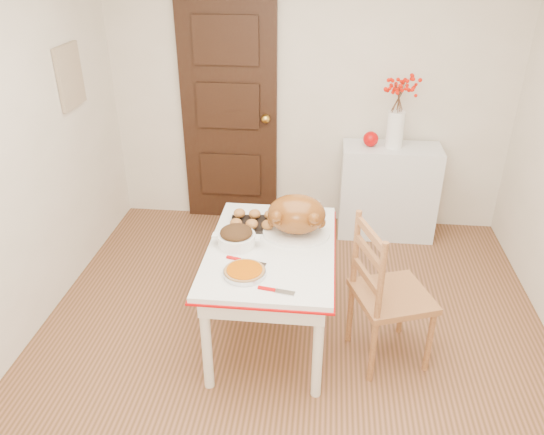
# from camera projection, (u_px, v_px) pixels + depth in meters

# --- Properties ---
(floor) EXTENTS (3.50, 4.00, 0.00)m
(floor) POSITION_uv_depth(u_px,v_px,m) (288.00, 364.00, 3.36)
(floor) COLOR #53351A
(floor) RESTS_ON ground
(wall_back) EXTENTS (3.50, 0.00, 2.50)m
(wall_back) POSITION_uv_depth(u_px,v_px,m) (309.00, 89.00, 4.52)
(wall_back) COLOR silver
(wall_back) RESTS_ON ground
(door_back) EXTENTS (0.85, 0.06, 2.06)m
(door_back) POSITION_uv_depth(u_px,v_px,m) (229.00, 112.00, 4.66)
(door_back) COLOR black
(door_back) RESTS_ON ground
(photo_board) EXTENTS (0.03, 0.35, 0.45)m
(photo_board) POSITION_uv_depth(u_px,v_px,m) (70.00, 76.00, 3.86)
(photo_board) COLOR tan
(photo_board) RESTS_ON ground
(sideboard) EXTENTS (0.83, 0.37, 0.83)m
(sideboard) POSITION_uv_depth(u_px,v_px,m) (388.00, 191.00, 4.65)
(sideboard) COLOR silver
(sideboard) RESTS_ON floor
(kitchen_table) EXTENTS (0.80, 1.17, 0.70)m
(kitchen_table) POSITION_uv_depth(u_px,v_px,m) (271.00, 292.00, 3.44)
(kitchen_table) COLOR white
(kitchen_table) RESTS_ON floor
(chair_oak) EXTENTS (0.55, 0.55, 0.98)m
(chair_oak) POSITION_uv_depth(u_px,v_px,m) (393.00, 293.00, 3.20)
(chair_oak) COLOR #A36A3A
(chair_oak) RESTS_ON floor
(berry_vase) EXTENTS (0.33, 0.33, 0.64)m
(berry_vase) POSITION_uv_depth(u_px,v_px,m) (397.00, 110.00, 4.30)
(berry_vase) COLOR white
(berry_vase) RESTS_ON sideboard
(apple) EXTENTS (0.13, 0.13, 0.13)m
(apple) POSITION_uv_depth(u_px,v_px,m) (371.00, 139.00, 4.44)
(apple) COLOR #B90506
(apple) RESTS_ON sideboard
(turkey_platter) EXTENTS (0.49, 0.43, 0.27)m
(turkey_platter) POSITION_uv_depth(u_px,v_px,m) (297.00, 216.00, 3.34)
(turkey_platter) COLOR brown
(turkey_platter) RESTS_ON kitchen_table
(pumpkin_pie) EXTENTS (0.29, 0.29, 0.05)m
(pumpkin_pie) POSITION_uv_depth(u_px,v_px,m) (245.00, 271.00, 2.99)
(pumpkin_pie) COLOR #B04B00
(pumpkin_pie) RESTS_ON kitchen_table
(stuffing_dish) EXTENTS (0.33, 0.27, 0.12)m
(stuffing_dish) POSITION_uv_depth(u_px,v_px,m) (236.00, 237.00, 3.27)
(stuffing_dish) COLOR #432813
(stuffing_dish) RESTS_ON kitchen_table
(rolls_tray) EXTENTS (0.32, 0.27, 0.08)m
(rolls_tray) POSITION_uv_depth(u_px,v_px,m) (253.00, 220.00, 3.50)
(rolls_tray) COLOR #9B6035
(rolls_tray) RESTS_ON kitchen_table
(pie_server) EXTENTS (0.21, 0.09, 0.01)m
(pie_server) POSITION_uv_depth(u_px,v_px,m) (276.00, 290.00, 2.86)
(pie_server) COLOR silver
(pie_server) RESTS_ON kitchen_table
(carving_knife) EXTENTS (0.26, 0.12, 0.01)m
(carving_knife) POSITION_uv_depth(u_px,v_px,m) (246.00, 261.00, 3.12)
(carving_knife) COLOR silver
(carving_knife) RESTS_ON kitchen_table
(drinking_glass) EXTENTS (0.06, 0.06, 0.10)m
(drinking_glass) POSITION_uv_depth(u_px,v_px,m) (286.00, 205.00, 3.67)
(drinking_glass) COLOR white
(drinking_glass) RESTS_ON kitchen_table
(shaker_pair) EXTENTS (0.11, 0.06, 0.10)m
(shaker_pair) POSITION_uv_depth(u_px,v_px,m) (314.00, 207.00, 3.64)
(shaker_pair) COLOR white
(shaker_pair) RESTS_ON kitchen_table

